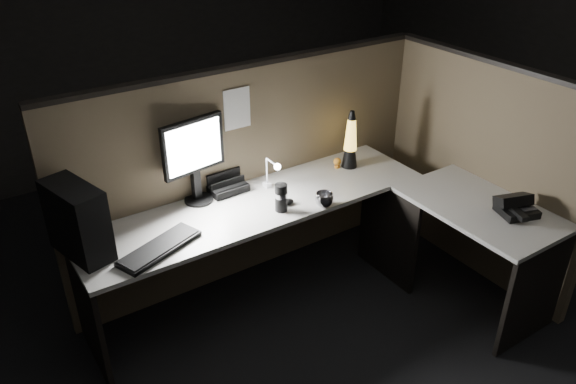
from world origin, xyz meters
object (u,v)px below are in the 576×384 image
pc_tower (77,221)px  lava_lamp (350,144)px  monitor (194,153)px  desk_phone (515,206)px  keyboard (160,248)px

pc_tower → lava_lamp: size_ratio=0.99×
monitor → desk_phone: bearing=-47.6°
monitor → keyboard: 0.65m
monitor → lava_lamp: (1.11, -0.16, -0.16)m
keyboard → lava_lamp: (1.52, 0.23, 0.16)m
monitor → pc_tower: bearing=-176.1°
monitor → lava_lamp: bearing=-17.5°
pc_tower → desk_phone: pc_tower is taller
keyboard → desk_phone: size_ratio=1.90×
monitor → lava_lamp: monitor is taller
lava_lamp → desk_phone: 1.15m
keyboard → lava_lamp: 1.55m
lava_lamp → desk_phone: lava_lamp is taller
desk_phone → lava_lamp: bearing=130.8°
lava_lamp → desk_phone: size_ratio=1.60×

